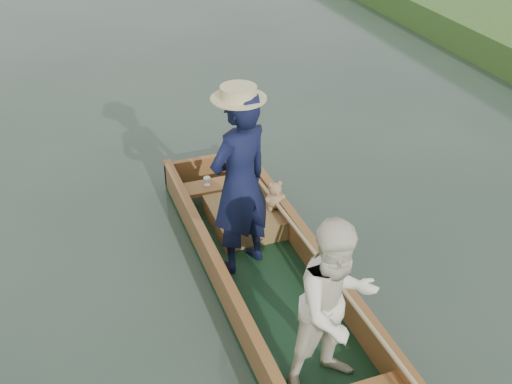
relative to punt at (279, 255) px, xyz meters
name	(u,v)px	position (x,y,z in m)	size (l,w,h in m)	color
ground	(276,302)	(0.02, 0.08, -0.65)	(120.00, 120.00, 0.00)	#283D30
punt	(279,255)	(0.00, 0.00, 0.00)	(1.17, 5.00, 2.07)	black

